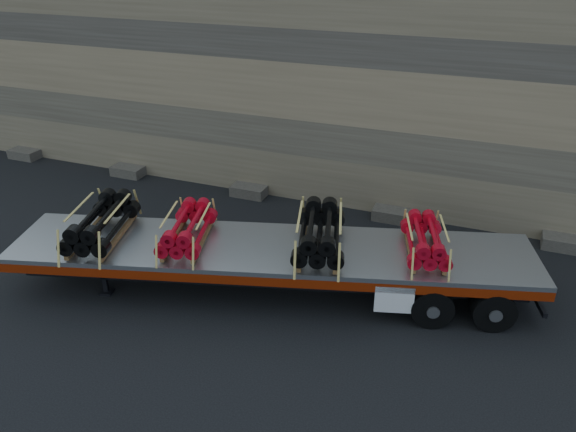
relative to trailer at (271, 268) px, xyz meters
name	(u,v)px	position (x,y,z in m)	size (l,w,h in m)	color
ground	(277,283)	(0.02, 0.34, -0.64)	(120.00, 120.00, 0.00)	black
rock_wall	(352,92)	(0.02, 6.84, 2.86)	(44.00, 3.00, 7.00)	#7A6B54
trailer	(271,268)	(0.00, 0.00, 0.00)	(12.80, 2.46, 1.28)	#A1A3A8
bundle_front	(101,223)	(-4.08, -1.17, 1.06)	(1.19, 2.38, 0.84)	black
bundle_midfront	(187,229)	(-1.98, -0.57, 1.01)	(1.05, 2.10, 0.74)	red
bundle_midrear	(320,233)	(1.14, 0.33, 1.06)	(1.19, 2.37, 0.84)	black
bundle_rear	(425,241)	(3.55, 1.02, 0.99)	(0.98, 1.97, 0.70)	red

